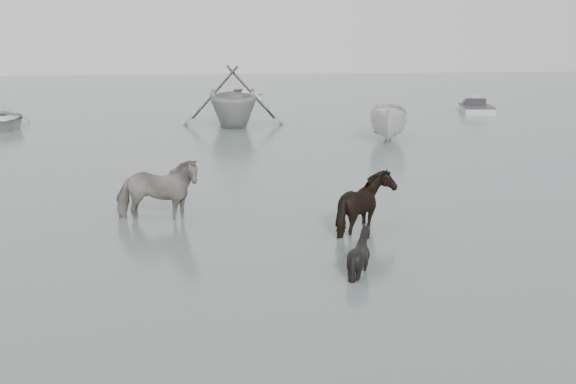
# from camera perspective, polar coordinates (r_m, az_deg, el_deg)

# --- Properties ---
(ground) EXTENTS (140.00, 140.00, 0.00)m
(ground) POSITION_cam_1_polar(r_m,az_deg,el_deg) (14.22, 1.22, -4.86)
(ground) COLOR slate
(ground) RESTS_ON ground
(pony_pinto) EXTENTS (2.14, 1.25, 1.70)m
(pony_pinto) POSITION_cam_1_polar(r_m,az_deg,el_deg) (16.87, -10.35, 0.64)
(pony_pinto) COLOR black
(pony_pinto) RESTS_ON ground
(pony_dark) EXTENTS (1.69, 1.85, 1.57)m
(pony_dark) POSITION_cam_1_polar(r_m,az_deg,el_deg) (15.78, 6.31, -0.27)
(pony_dark) COLOR black
(pony_dark) RESTS_ON ground
(pony_black) EXTENTS (1.26, 1.20, 1.11)m
(pony_black) POSITION_cam_1_polar(r_m,az_deg,el_deg) (13.01, 5.73, -4.00)
(pony_black) COLOR black
(pony_black) RESTS_ON ground
(rowboat_trail) EXTENTS (5.21, 5.95, 3.02)m
(rowboat_trail) POSITION_cam_1_polar(r_m,az_deg,el_deg) (34.73, -4.35, 7.74)
(rowboat_trail) COLOR #9A9C9A
(rowboat_trail) RESTS_ON ground
(boat_small) EXTENTS (2.69, 4.41, 1.60)m
(boat_small) POSITION_cam_1_polar(r_m,az_deg,el_deg) (30.13, 8.00, 5.63)
(boat_small) COLOR silver
(boat_small) RESTS_ON ground
(skiff_port) EXTENTS (2.80, 5.00, 0.75)m
(skiff_port) POSITION_cam_1_polar(r_m,az_deg,el_deg) (42.08, 14.70, 6.60)
(skiff_port) COLOR #B0B3B0
(skiff_port) RESTS_ON ground
(skiff_mid) EXTENTS (4.42, 4.45, 0.75)m
(skiff_mid) POSITION_cam_1_polar(r_m,az_deg,el_deg) (49.24, -4.16, 7.72)
(skiff_mid) COLOR #A7AAA7
(skiff_mid) RESTS_ON ground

